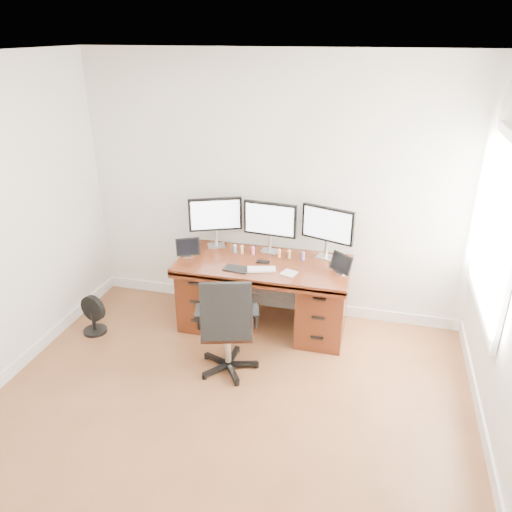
% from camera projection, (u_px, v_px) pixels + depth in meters
% --- Properties ---
extents(ground, '(4.50, 4.50, 0.00)m').
position_uv_depth(ground, '(205.00, 457.00, 3.64)').
color(ground, brown).
rests_on(ground, ground).
extents(back_wall, '(4.00, 0.10, 2.70)m').
position_uv_depth(back_wall, '(274.00, 191.00, 5.06)').
color(back_wall, white).
rests_on(back_wall, ground).
extents(desk, '(1.70, 0.80, 0.75)m').
position_uv_depth(desk, '(264.00, 292.00, 5.09)').
color(desk, '#4C1F0F').
rests_on(desk, ground).
extents(office_chair, '(0.64, 0.64, 0.98)m').
position_uv_depth(office_chair, '(228.00, 342.00, 4.42)').
color(office_chair, black).
rests_on(office_chair, ground).
extents(floor_fan, '(0.28, 0.24, 0.41)m').
position_uv_depth(floor_fan, '(93.00, 315.00, 5.06)').
color(floor_fan, black).
rests_on(floor_fan, ground).
extents(monitor_left, '(0.52, 0.25, 0.53)m').
position_uv_depth(monitor_left, '(215.00, 216.00, 5.14)').
color(monitor_left, silver).
rests_on(monitor_left, desk).
extents(monitor_center, '(0.55, 0.16, 0.53)m').
position_uv_depth(monitor_center, '(270.00, 221.00, 5.01)').
color(monitor_center, silver).
rests_on(monitor_center, desk).
extents(monitor_right, '(0.53, 0.21, 0.53)m').
position_uv_depth(monitor_right, '(328.00, 226.00, 4.88)').
color(monitor_right, silver).
rests_on(monitor_right, desk).
extents(tablet_left, '(0.24, 0.17, 0.19)m').
position_uv_depth(tablet_left, '(188.00, 248.00, 5.01)').
color(tablet_left, silver).
rests_on(tablet_left, desk).
extents(tablet_right, '(0.23, 0.20, 0.19)m').
position_uv_depth(tablet_right, '(341.00, 265.00, 4.67)').
color(tablet_right, silver).
rests_on(tablet_right, desk).
extents(keyboard, '(0.29, 0.18, 0.01)m').
position_uv_depth(keyboard, '(261.00, 269.00, 4.76)').
color(keyboard, white).
rests_on(keyboard, desk).
extents(trackpad, '(0.17, 0.17, 0.01)m').
position_uv_depth(trackpad, '(289.00, 273.00, 4.68)').
color(trackpad, silver).
rests_on(trackpad, desk).
extents(drawing_tablet, '(0.25, 0.18, 0.01)m').
position_uv_depth(drawing_tablet, '(237.00, 269.00, 4.77)').
color(drawing_tablet, black).
rests_on(drawing_tablet, desk).
extents(phone, '(0.13, 0.07, 0.01)m').
position_uv_depth(phone, '(263.00, 262.00, 4.91)').
color(phone, black).
rests_on(phone, desk).
extents(figurine_blue, '(0.04, 0.04, 0.09)m').
position_uv_depth(figurine_blue, '(235.00, 248.00, 5.10)').
color(figurine_blue, '#5EAAF4').
rests_on(figurine_blue, desk).
extents(figurine_yellow, '(0.04, 0.04, 0.09)m').
position_uv_depth(figurine_yellow, '(242.00, 249.00, 5.09)').
color(figurine_yellow, tan).
rests_on(figurine_yellow, desk).
extents(figurine_pink, '(0.04, 0.04, 0.09)m').
position_uv_depth(figurine_pink, '(253.00, 250.00, 5.06)').
color(figurine_pink, pink).
rests_on(figurine_pink, desk).
extents(figurine_orange, '(0.04, 0.04, 0.09)m').
position_uv_depth(figurine_orange, '(279.00, 253.00, 5.00)').
color(figurine_orange, '#FE975D').
rests_on(figurine_orange, desk).
extents(figurine_brown, '(0.04, 0.04, 0.09)m').
position_uv_depth(figurine_brown, '(289.00, 254.00, 4.98)').
color(figurine_brown, olive).
rests_on(figurine_brown, desk).
extents(figurine_purple, '(0.04, 0.04, 0.09)m').
position_uv_depth(figurine_purple, '(303.00, 255.00, 4.94)').
color(figurine_purple, '#765ED3').
rests_on(figurine_purple, desk).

